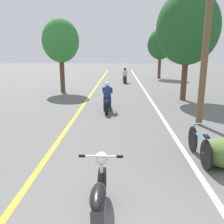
{
  "coord_description": "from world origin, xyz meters",
  "views": [
    {
      "loc": [
        0.2,
        -2.27,
        2.67
      ],
      "look_at": [
        -0.03,
        4.77,
        0.9
      ],
      "focal_mm": 38.0,
      "sensor_mm": 36.0,
      "label": 1
    }
  ],
  "objects_px": {
    "motorcycle_rider_far": "(125,77)",
    "bicycle_parked": "(199,146)",
    "motorcycle_foreground": "(99,205)",
    "roadside_tree_right_near": "(188,28)",
    "motorcycle_rider_lead": "(107,100)",
    "roadside_tree_left": "(61,41)",
    "roadside_tree_right_far": "(160,45)",
    "utility_pole": "(206,46)"
  },
  "relations": [
    {
      "from": "motorcycle_rider_far",
      "to": "bicycle_parked",
      "type": "distance_m",
      "value": 16.05
    },
    {
      "from": "motorcycle_foreground",
      "to": "roadside_tree_right_near",
      "type": "bearing_deg",
      "value": 69.42
    },
    {
      "from": "motorcycle_foreground",
      "to": "bicycle_parked",
      "type": "relative_size",
      "value": 1.26
    },
    {
      "from": "motorcycle_rider_lead",
      "to": "roadside_tree_left",
      "type": "bearing_deg",
      "value": 121.7
    },
    {
      "from": "roadside_tree_right_far",
      "to": "motorcycle_foreground",
      "type": "relative_size",
      "value": 2.3
    },
    {
      "from": "motorcycle_foreground",
      "to": "motorcycle_rider_lead",
      "type": "xyz_separation_m",
      "value": [
        -0.27,
        7.77,
        0.07
      ]
    },
    {
      "from": "roadside_tree_right_near",
      "to": "roadside_tree_left",
      "type": "bearing_deg",
      "value": 160.44
    },
    {
      "from": "motorcycle_rider_lead",
      "to": "bicycle_parked",
      "type": "bearing_deg",
      "value": -63.52
    },
    {
      "from": "motorcycle_rider_lead",
      "to": "bicycle_parked",
      "type": "relative_size",
      "value": 1.22
    },
    {
      "from": "utility_pole",
      "to": "motorcycle_rider_far",
      "type": "relative_size",
      "value": 2.66
    },
    {
      "from": "roadside_tree_right_far",
      "to": "motorcycle_rider_far",
      "type": "height_order",
      "value": "roadside_tree_right_far"
    },
    {
      "from": "utility_pole",
      "to": "roadside_tree_right_far",
      "type": "xyz_separation_m",
      "value": [
        1.16,
        16.88,
        0.59
      ]
    },
    {
      "from": "roadside_tree_right_near",
      "to": "bicycle_parked",
      "type": "xyz_separation_m",
      "value": [
        -1.65,
        -8.0,
        -3.56
      ]
    },
    {
      "from": "motorcycle_foreground",
      "to": "motorcycle_rider_far",
      "type": "bearing_deg",
      "value": 87.64
    },
    {
      "from": "roadside_tree_right_near",
      "to": "roadside_tree_left",
      "type": "xyz_separation_m",
      "value": [
        -7.65,
        2.72,
        -0.54
      ]
    },
    {
      "from": "roadside_tree_left",
      "to": "roadside_tree_right_near",
      "type": "bearing_deg",
      "value": -19.56
    },
    {
      "from": "roadside_tree_right_near",
      "to": "motorcycle_foreground",
      "type": "distance_m",
      "value": 11.82
    },
    {
      "from": "utility_pole",
      "to": "motorcycle_rider_far",
      "type": "height_order",
      "value": "utility_pole"
    },
    {
      "from": "utility_pole",
      "to": "motorcycle_foreground",
      "type": "distance_m",
      "value": 7.02
    },
    {
      "from": "motorcycle_rider_far",
      "to": "motorcycle_foreground",
      "type": "bearing_deg",
      "value": -92.36
    },
    {
      "from": "roadside_tree_left",
      "to": "motorcycle_rider_lead",
      "type": "relative_size",
      "value": 2.29
    },
    {
      "from": "utility_pole",
      "to": "motorcycle_foreground",
      "type": "xyz_separation_m",
      "value": [
        -3.33,
        -5.68,
        -2.44
      ]
    },
    {
      "from": "utility_pole",
      "to": "motorcycle_rider_lead",
      "type": "xyz_separation_m",
      "value": [
        -3.6,
        2.1,
        -2.37
      ]
    },
    {
      "from": "motorcycle_rider_far",
      "to": "roadside_tree_left",
      "type": "bearing_deg",
      "value": -130.25
    },
    {
      "from": "roadside_tree_left",
      "to": "bicycle_parked",
      "type": "bearing_deg",
      "value": -60.76
    },
    {
      "from": "utility_pole",
      "to": "roadside_tree_right_near",
      "type": "distance_m",
      "value": 5.05
    },
    {
      "from": "roadside_tree_left",
      "to": "motorcycle_foreground",
      "type": "height_order",
      "value": "roadside_tree_left"
    },
    {
      "from": "roadside_tree_right_near",
      "to": "motorcycle_rider_far",
      "type": "xyz_separation_m",
      "value": [
        -3.21,
        7.97,
        -3.43
      ]
    },
    {
      "from": "roadside_tree_right_near",
      "to": "roadside_tree_right_far",
      "type": "xyz_separation_m",
      "value": [
        0.52,
        11.99,
        -0.46
      ]
    },
    {
      "from": "roadside_tree_left",
      "to": "motorcycle_foreground",
      "type": "relative_size",
      "value": 2.22
    },
    {
      "from": "roadside_tree_right_near",
      "to": "roadside_tree_left",
      "type": "relative_size",
      "value": 1.22
    },
    {
      "from": "roadside_tree_left",
      "to": "motorcycle_foreground",
      "type": "xyz_separation_m",
      "value": [
        3.68,
        -13.29,
        -2.96
      ]
    },
    {
      "from": "roadside_tree_right_near",
      "to": "bicycle_parked",
      "type": "height_order",
      "value": "roadside_tree_right_near"
    },
    {
      "from": "roadside_tree_left",
      "to": "motorcycle_rider_far",
      "type": "height_order",
      "value": "roadside_tree_left"
    },
    {
      "from": "motorcycle_rider_far",
      "to": "bicycle_parked",
      "type": "relative_size",
      "value": 1.21
    },
    {
      "from": "roadside_tree_left",
      "to": "motorcycle_rider_far",
      "type": "relative_size",
      "value": 2.31
    },
    {
      "from": "motorcycle_foreground",
      "to": "bicycle_parked",
      "type": "distance_m",
      "value": 3.46
    },
    {
      "from": "motorcycle_foreground",
      "to": "bicycle_parked",
      "type": "bearing_deg",
      "value": 47.9
    },
    {
      "from": "motorcycle_rider_far",
      "to": "bicycle_parked",
      "type": "height_order",
      "value": "motorcycle_rider_far"
    },
    {
      "from": "utility_pole",
      "to": "roadside_tree_right_near",
      "type": "bearing_deg",
      "value": 82.57
    },
    {
      "from": "roadside_tree_left",
      "to": "bicycle_parked",
      "type": "relative_size",
      "value": 2.79
    },
    {
      "from": "roadside_tree_right_far",
      "to": "roadside_tree_left",
      "type": "bearing_deg",
      "value": -131.4
    }
  ]
}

